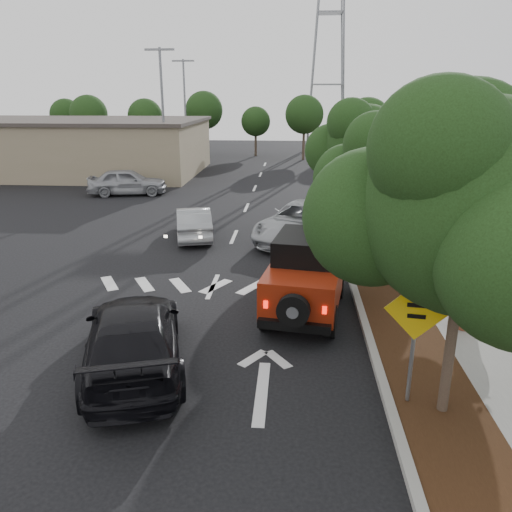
# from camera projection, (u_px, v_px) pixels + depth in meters

# --- Properties ---
(ground) EXTENTS (120.00, 120.00, 0.00)m
(ground) POSITION_uv_depth(u_px,v_px,m) (169.00, 388.00, 10.76)
(ground) COLOR black
(ground) RESTS_ON ground
(curb) EXTENTS (0.20, 70.00, 0.15)m
(curb) POSITION_uv_depth(u_px,v_px,m) (338.00, 237.00, 21.78)
(curb) COLOR #9E9B93
(curb) RESTS_ON ground
(planting_strip) EXTENTS (1.80, 70.00, 0.12)m
(planting_strip) POSITION_uv_depth(u_px,v_px,m) (362.00, 238.00, 21.72)
(planting_strip) COLOR black
(planting_strip) RESTS_ON ground
(sidewalk) EXTENTS (2.00, 70.00, 0.12)m
(sidewalk) POSITION_uv_depth(u_px,v_px,m) (406.00, 239.00, 21.58)
(sidewalk) COLOR gray
(sidewalk) RESTS_ON ground
(hedge) EXTENTS (0.80, 70.00, 0.80)m
(hedge) POSITION_uv_depth(u_px,v_px,m) (440.00, 232.00, 21.38)
(hedge) COLOR black
(hedge) RESTS_ON ground
(commercial_building) EXTENTS (22.00, 12.00, 4.00)m
(commercial_building) POSITION_uv_depth(u_px,v_px,m) (60.00, 147.00, 39.71)
(commercial_building) COLOR gray
(commercial_building) RESTS_ON ground
(transmission_tower) EXTENTS (7.00, 4.00, 28.00)m
(transmission_tower) POSITION_uv_depth(u_px,v_px,m) (324.00, 150.00, 55.84)
(transmission_tower) COLOR slate
(transmission_tower) RESTS_ON ground
(street_tree_near) EXTENTS (3.80, 3.80, 5.92)m
(street_tree_near) POSITION_uv_depth(u_px,v_px,m) (441.00, 414.00, 9.89)
(street_tree_near) COLOR black
(street_tree_near) RESTS_ON ground
(street_tree_mid) EXTENTS (3.20, 3.20, 5.32)m
(street_tree_mid) POSITION_uv_depth(u_px,v_px,m) (382.00, 285.00, 16.52)
(street_tree_mid) COLOR black
(street_tree_mid) RESTS_ON ground
(street_tree_far) EXTENTS (3.40, 3.40, 5.62)m
(street_tree_far) POSITION_uv_depth(u_px,v_px,m) (359.00, 233.00, 22.69)
(street_tree_far) COLOR black
(street_tree_far) RESTS_ON ground
(light_pole_a) EXTENTS (2.00, 0.22, 9.00)m
(light_pole_a) POSITION_uv_depth(u_px,v_px,m) (167.00, 182.00, 35.87)
(light_pole_a) COLOR slate
(light_pole_a) RESTS_ON ground
(light_pole_b) EXTENTS (2.00, 0.22, 9.00)m
(light_pole_b) POSITION_uv_depth(u_px,v_px,m) (187.00, 161.00, 47.31)
(light_pole_b) COLOR slate
(light_pole_b) RESTS_ON ground
(red_jeep) EXTENTS (2.56, 4.56, 2.25)m
(red_jeep) POSITION_uv_depth(u_px,v_px,m) (307.00, 273.00, 14.34)
(red_jeep) COLOR black
(red_jeep) RESTS_ON ground
(silver_suv_ahead) EXTENTS (4.77, 6.43, 1.62)m
(silver_suv_ahead) POSITION_uv_depth(u_px,v_px,m) (302.00, 222.00, 21.39)
(silver_suv_ahead) COLOR #A3A6AB
(silver_suv_ahead) RESTS_ON ground
(black_suv_oncoming) EXTENTS (3.52, 5.66, 1.53)m
(black_suv_oncoming) POSITION_uv_depth(u_px,v_px,m) (133.00, 337.00, 11.40)
(black_suv_oncoming) COLOR black
(black_suv_oncoming) RESTS_ON ground
(silver_sedan_oncoming) EXTENTS (2.34, 4.34, 1.36)m
(silver_sedan_oncoming) POSITION_uv_depth(u_px,v_px,m) (194.00, 222.00, 21.84)
(silver_sedan_oncoming) COLOR #96999D
(silver_sedan_oncoming) RESTS_ON ground
(parked_suv) EXTENTS (5.07, 2.80, 1.63)m
(parked_suv) POSITION_uv_depth(u_px,v_px,m) (127.00, 182.00, 31.14)
(parked_suv) COLOR #9A9CA1
(parked_suv) RESTS_ON ground
(speed_hump_sign) EXTENTS (1.22, 0.20, 2.61)m
(speed_hump_sign) POSITION_uv_depth(u_px,v_px,m) (415.00, 326.00, 9.58)
(speed_hump_sign) COLOR slate
(speed_hump_sign) RESTS_ON ground
(terracotta_planter) EXTENTS (0.73, 0.73, 1.27)m
(terracotta_planter) POSITION_uv_depth(u_px,v_px,m) (467.00, 301.00, 13.09)
(terracotta_planter) COLOR brown
(terracotta_planter) RESTS_ON ground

